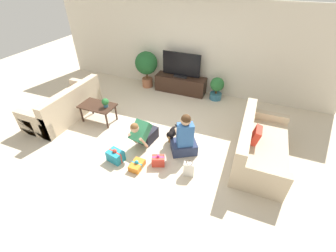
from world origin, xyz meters
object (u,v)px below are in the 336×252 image
object	(u,v)px
potted_plant_back_left	(146,65)
gift_box_b	(158,161)
coffee_table	(98,107)
person_sitting	(184,139)
gift_box_a	(116,156)
gift_bag_a	(189,169)
tv	(181,66)
tabletop_plant	(105,102)
potted_plant_back_right	(217,87)
gift_box_c	(137,165)
dog	(172,133)
person_kneeling	(143,133)
tv_console	(181,84)
sofa_left	(65,106)
sofa_right	(258,147)

from	to	relation	value
potted_plant_back_left	gift_box_b	size ratio (longest dim) A/B	3.84
coffee_table	potted_plant_back_left	bearing A→B (deg)	83.37
person_sitting	gift_box_a	size ratio (longest dim) A/B	2.66
gift_box_b	gift_bag_a	size ratio (longest dim) A/B	0.92
tv	tabletop_plant	bearing A→B (deg)	-116.72
potted_plant_back_right	tv	bearing A→B (deg)	177.45
person_sitting	gift_box_b	distance (m)	0.70
coffee_table	gift_box_c	xyz separation A→B (m)	(1.67, -1.10, -0.33)
dog	potted_plant_back_right	bearing A→B (deg)	77.31
potted_plant_back_right	gift_box_a	bearing A→B (deg)	-111.97
person_sitting	dog	world-z (taller)	person_sitting
person_kneeling	person_sitting	bearing A→B (deg)	14.19
coffee_table	tv_console	bearing A→B (deg)	58.79
potted_plant_back_left	tv_console	bearing A→B (deg)	2.55
person_kneeling	gift_box_a	bearing A→B (deg)	-107.11
tv	potted_plant_back_right	size ratio (longest dim) A/B	1.72
gift_box_a	gift_box_c	world-z (taller)	gift_box_a
gift_box_a	potted_plant_back_left	bearing A→B (deg)	105.38
sofa_left	gift_box_c	size ratio (longest dim) A/B	6.03
sofa_left	tv_console	distance (m)	3.34
tv	person_kneeling	distance (m)	2.74
sofa_left	sofa_right	xyz separation A→B (m)	(4.75, 0.23, -0.00)
sofa_left	coffee_table	world-z (taller)	sofa_left
person_sitting	dog	size ratio (longest dim) A/B	1.79
sofa_left	gift_box_b	distance (m)	3.04
tv_console	tv	world-z (taller)	tv
tv_console	person_kneeling	distance (m)	2.69
coffee_table	potted_plant_back_left	xyz separation A→B (m)	(0.26, 2.23, 0.34)
sofa_left	dog	world-z (taller)	sofa_left
coffee_table	gift_box_b	bearing A→B (deg)	-23.16
gift_box_b	gift_bag_a	world-z (taller)	gift_bag_a
tv_console	person_kneeling	world-z (taller)	person_kneeling
dog	gift_box_a	bearing A→B (deg)	-132.43
gift_box_b	gift_box_c	bearing A→B (deg)	-146.48
person_kneeling	person_sitting	distance (m)	0.91
sofa_left	sofa_right	world-z (taller)	same
sofa_right	person_sitting	bearing A→B (deg)	105.42
gift_box_a	sofa_left	bearing A→B (deg)	156.01
gift_box_b	tabletop_plant	world-z (taller)	tabletop_plant
sofa_left	gift_box_a	distance (m)	2.30
dog	gift_box_b	distance (m)	0.78
sofa_right	potted_plant_back_right	xyz separation A→B (m)	(-1.32, 2.15, 0.09)
tabletop_plant	coffee_table	bearing A→B (deg)	-174.55
sofa_right	coffee_table	size ratio (longest dim) A/B	2.27
coffee_table	gift_box_c	world-z (taller)	coffee_table
potted_plant_back_left	gift_box_c	size ratio (longest dim) A/B	3.46
potted_plant_back_left	tabletop_plant	distance (m)	2.21
person_kneeling	tabletop_plant	world-z (taller)	person_kneeling
coffee_table	person_kneeling	world-z (taller)	person_kneeling
tv_console	potted_plant_back_left	bearing A→B (deg)	-177.45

